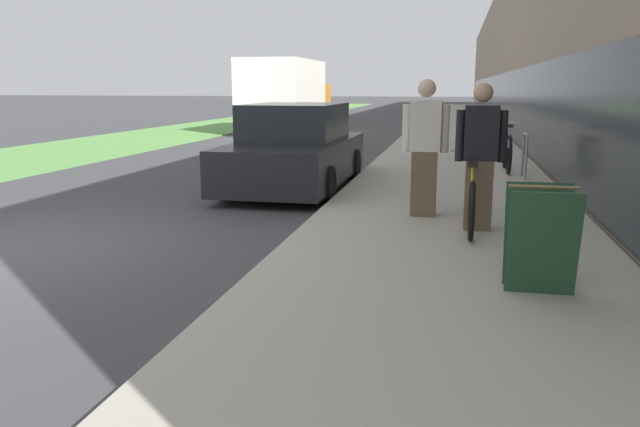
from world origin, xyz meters
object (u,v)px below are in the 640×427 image
bike_rack_hoop (525,151)px  sandwich_board_sign (541,238)px  person_rider (480,157)px  tandem_bicycle (470,195)px  cruiser_bike_nearest (507,151)px  moving_truck (287,96)px  person_bystander (425,148)px  parked_sedan_curbside (296,151)px

bike_rack_hoop → sandwich_board_sign: bearing=-94.6°
person_rider → sandwich_board_sign: size_ratio=1.93×
tandem_bicycle → cruiser_bike_nearest: size_ratio=1.44×
moving_truck → cruiser_bike_nearest: bearing=-56.2°
person_bystander → cruiser_bike_nearest: size_ratio=1.01×
tandem_bicycle → sandwich_board_sign: sandwich_board_sign is taller
cruiser_bike_nearest → person_bystander: bearing=-106.3°
cruiser_bike_nearest → bike_rack_hoop: bearing=-76.6°
sandwich_board_sign → parked_sedan_curbside: parked_sedan_curbside is taller
parked_sedan_curbside → bike_rack_hoop: bearing=17.1°
bike_rack_hoop → sandwich_board_sign: (-0.55, -6.83, -0.06)m
tandem_bicycle → parked_sedan_curbside: bearing=135.2°
parked_sedan_curbside → moving_truck: size_ratio=0.65×
tandem_bicycle → bike_rack_hoop: tandem_bicycle is taller
person_bystander → parked_sedan_curbside: person_bystander is taller
person_rider → parked_sedan_curbside: 4.56m
sandwich_board_sign → cruiser_bike_nearest: bearing=87.7°
person_rider → parked_sedan_curbside: size_ratio=0.39×
person_rider → bike_rack_hoop: size_ratio=2.06×
person_rider → cruiser_bike_nearest: 5.65m
person_bystander → sandwich_board_sign: (1.12, -2.95, -0.45)m
sandwich_board_sign → parked_sedan_curbside: (-3.54, 5.57, 0.11)m
sandwich_board_sign → moving_truck: moving_truck is taller
bike_rack_hoop → moving_truck: size_ratio=0.12×
tandem_bicycle → person_rider: size_ratio=1.47×
parked_sedan_curbside → moving_truck: (-3.93, 13.91, 0.75)m
sandwich_board_sign → parked_sedan_curbside: size_ratio=0.20×
person_rider → sandwich_board_sign: bearing=-79.1°
parked_sedan_curbside → tandem_bicycle: bearing=-44.8°
person_bystander → bike_rack_hoop: bearing=66.7°
person_rider → parked_sedan_curbside: bearing=133.0°
bike_rack_hoop → moving_truck: bearing=122.4°
person_rider → moving_truck: size_ratio=0.25×
parked_sedan_curbside → moving_truck: 14.48m
bike_rack_hoop → sandwich_board_sign: size_ratio=0.94×
sandwich_board_sign → person_bystander: bearing=110.7°
person_bystander → person_rider: bearing=-46.0°
person_rider → moving_truck: moving_truck is taller
tandem_bicycle → moving_truck: 18.31m
person_bystander → cruiser_bike_nearest: person_bystander is taller
person_rider → moving_truck: 18.62m
sandwich_board_sign → moving_truck: 20.88m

